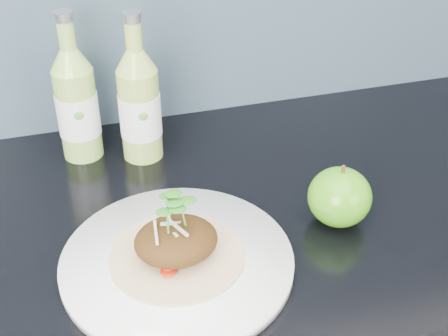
{
  "coord_description": "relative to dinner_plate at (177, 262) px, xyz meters",
  "views": [
    {
      "loc": [
        -0.12,
        1.0,
        1.46
      ],
      "look_at": [
        0.07,
        1.65,
        1.0
      ],
      "focal_mm": 50.0,
      "sensor_mm": 36.0,
      "label": 1
    }
  ],
  "objects": [
    {
      "name": "pork_taco",
      "position": [
        -0.0,
        0.0,
        0.04
      ],
      "size": [
        0.17,
        0.17,
        0.1
      ],
      "color": "tan",
      "rests_on": "dinner_plate"
    },
    {
      "name": "dinner_plate",
      "position": [
        0.0,
        0.0,
        0.0
      ],
      "size": [
        0.34,
        0.34,
        0.02
      ],
      "color": "white",
      "rests_on": "kitchen_counter"
    },
    {
      "name": "cider_bottle_left",
      "position": [
        -0.09,
        0.3,
        0.08
      ],
      "size": [
        0.08,
        0.08,
        0.24
      ],
      "rotation": [
        0.0,
        0.0,
        0.23
      ],
      "color": "#8FBE4F",
      "rests_on": "kitchen_counter"
    },
    {
      "name": "cider_bottle_right",
      "position": [
        0.0,
        0.27,
        0.08
      ],
      "size": [
        0.09,
        0.09,
        0.24
      ],
      "rotation": [
        0.0,
        0.0,
        0.44
      ],
      "color": "#9DBD4F",
      "rests_on": "kitchen_counter"
    },
    {
      "name": "green_apple",
      "position": [
        0.24,
        0.03,
        0.03
      ],
      "size": [
        0.09,
        0.09,
        0.09
      ],
      "rotation": [
        0.0,
        0.0,
        0.05
      ],
      "color": "#36840E",
      "rests_on": "kitchen_counter"
    }
  ]
}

